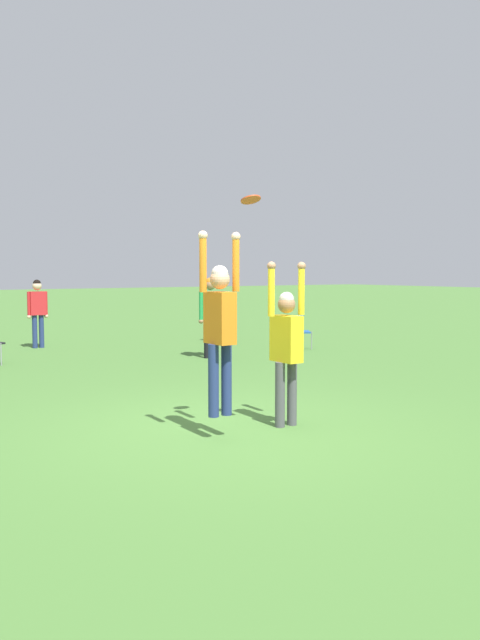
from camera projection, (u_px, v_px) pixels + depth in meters
ground_plane at (227, 429)px, 7.44m from camera, size 120.00×120.00×0.00m
person_jumping at (220, 319)px, 6.96m from camera, size 0.53×0.39×2.07m
person_defending at (286, 340)px, 7.53m from camera, size 0.56×0.41×2.00m
frisbee at (251, 200)px, 6.98m from camera, size 0.23×0.22×0.09m
camping_chair_1 at (219, 322)px, 16.78m from camera, size 0.54×0.58×0.88m
camping_chair_2 at (297, 329)px, 15.14m from camera, size 0.67×0.73×0.81m
person_spectator_near at (38, 307)px, 15.28m from camera, size 0.52×0.22×1.68m
person_spectator_far at (210, 309)px, 13.51m from camera, size 0.58×0.37×1.75m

